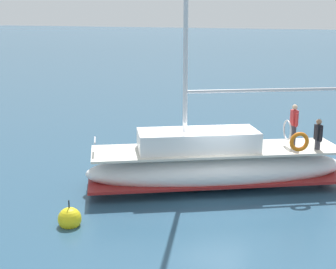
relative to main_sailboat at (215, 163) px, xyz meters
name	(u,v)px	position (x,y,z in m)	size (l,w,h in m)	color
ground_plane	(215,190)	(-0.33, -0.14, -0.92)	(400.00, 400.00, 0.00)	#284C66
main_sailboat	(215,163)	(0.00, 0.00, 0.00)	(7.31, 9.32, 14.43)	white
mooring_buoy	(70,219)	(-5.19, 2.71, -0.70)	(0.72, 0.72, 0.96)	yellow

